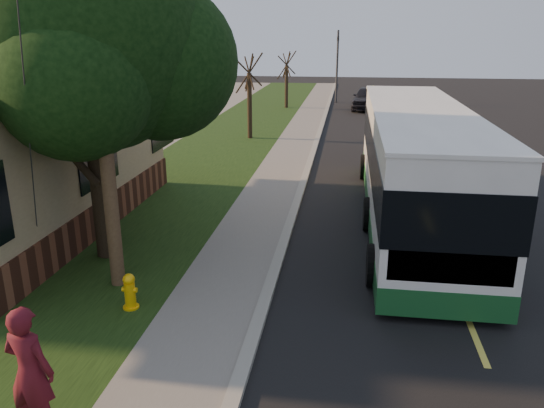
# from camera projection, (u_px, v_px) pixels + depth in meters

# --- Properties ---
(ground) EXTENTS (120.00, 120.00, 0.00)m
(ground) POSITION_uv_depth(u_px,v_px,m) (260.00, 320.00, 10.25)
(ground) COLOR black
(ground) RESTS_ON ground
(road) EXTENTS (8.00, 80.00, 0.01)m
(road) POSITION_uv_depth(u_px,v_px,m) (414.00, 187.00, 19.12)
(road) COLOR black
(road) RESTS_ON ground
(curb) EXTENTS (0.25, 80.00, 0.12)m
(curb) POSITION_uv_depth(u_px,v_px,m) (304.00, 181.00, 19.65)
(curb) COLOR gray
(curb) RESTS_ON ground
(sidewalk) EXTENTS (2.00, 80.00, 0.08)m
(sidewalk) POSITION_uv_depth(u_px,v_px,m) (277.00, 181.00, 19.79)
(sidewalk) COLOR slate
(sidewalk) RESTS_ON ground
(grass_verge) EXTENTS (5.00, 80.00, 0.07)m
(grass_verge) POSITION_uv_depth(u_px,v_px,m) (187.00, 177.00, 20.26)
(grass_verge) COLOR black
(grass_verge) RESTS_ON ground
(fire_hydrant) EXTENTS (0.32, 0.32, 0.74)m
(fire_hydrant) POSITION_uv_depth(u_px,v_px,m) (130.00, 291.00, 10.47)
(fire_hydrant) COLOR yellow
(fire_hydrant) RESTS_ON grass_verge
(utility_pole) EXTENTS (2.86, 3.21, 9.07)m
(utility_pole) POSITION_uv_depth(u_px,v_px,m) (97.00, 69.00, 10.20)
(utility_pole) COLOR #473321
(utility_pole) RESTS_ON ground
(leafy_tree) EXTENTS (6.30, 6.00, 7.80)m
(leafy_tree) POSITION_uv_depth(u_px,v_px,m) (92.00, 39.00, 11.71)
(leafy_tree) COLOR black
(leafy_tree) RESTS_ON grass_verge
(bare_tree_near) EXTENTS (1.38, 1.21, 4.31)m
(bare_tree_near) POSITION_uv_depth(u_px,v_px,m) (250.00, 98.00, 27.01)
(bare_tree_near) COLOR black
(bare_tree_near) RESTS_ON grass_verge
(bare_tree_far) EXTENTS (1.38, 1.21, 4.03)m
(bare_tree_far) POSITION_uv_depth(u_px,v_px,m) (287.00, 81.00, 38.29)
(bare_tree_far) COLOR black
(bare_tree_far) RESTS_ON grass_verge
(traffic_signal) EXTENTS (0.18, 0.22, 5.50)m
(traffic_signal) POSITION_uv_depth(u_px,v_px,m) (337.00, 62.00, 41.22)
(traffic_signal) COLOR #2D2D30
(traffic_signal) RESTS_ON ground
(transit_bus) EXTENTS (2.84, 12.31, 3.33)m
(transit_bus) POSITION_uv_depth(u_px,v_px,m) (415.00, 162.00, 15.20)
(transit_bus) COLOR silver
(transit_bus) RESTS_ON ground
(skateboarder) EXTENTS (0.75, 0.55, 1.92)m
(skateboarder) POSITION_uv_depth(u_px,v_px,m) (30.00, 372.00, 7.01)
(skateboarder) COLOR #4E0F19
(skateboarder) RESTS_ON grass_verge
(distant_car) EXTENTS (2.54, 5.08, 1.66)m
(distant_car) POSITION_uv_depth(u_px,v_px,m) (368.00, 98.00, 38.22)
(distant_car) COLOR black
(distant_car) RESTS_ON ground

